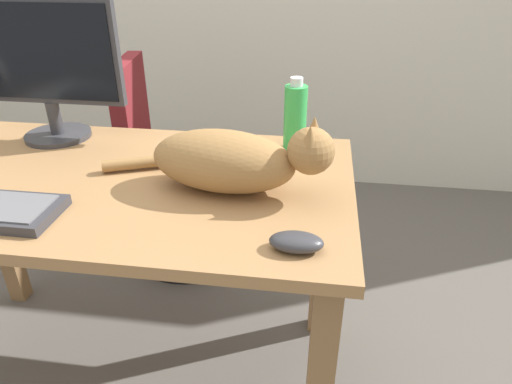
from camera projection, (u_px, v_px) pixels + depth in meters
ground_plane at (136, 370)px, 1.56m from camera, size 8.00×8.00×0.00m
desk at (107, 213)px, 1.26m from camera, size 1.33×0.71×0.74m
office_chair at (172, 180)px, 1.99m from camera, size 0.48×0.48×0.89m
monitor at (43, 65)px, 1.34m from camera, size 0.48×0.20×0.41m
cat at (232, 160)px, 1.11m from camera, size 0.61×0.23×0.20m
computer_mouse at (296, 242)px, 0.91m from camera, size 0.11×0.06×0.04m
spray_bottle at (295, 117)px, 1.32m from camera, size 0.07×0.07×0.21m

